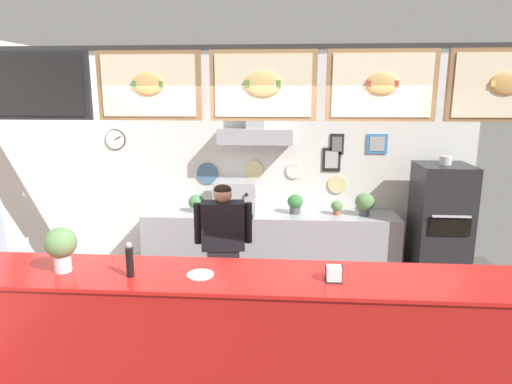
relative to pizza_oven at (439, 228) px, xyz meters
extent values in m
plane|color=#514C47|center=(-2.08, -1.99, -0.81)|extent=(6.41, 6.41, 0.00)
cube|color=gray|center=(-2.08, 0.61, 0.67)|extent=(5.34, 0.12, 2.94)
cube|color=white|center=(-2.08, 0.54, 0.67)|extent=(5.30, 0.01, 2.90)
cylinder|color=black|center=(-4.25, 0.53, 1.01)|extent=(0.28, 0.02, 0.28)
cylinder|color=white|center=(-4.25, 0.52, 1.01)|extent=(0.26, 0.01, 0.26)
cube|color=black|center=(-4.21, 0.51, 1.04)|extent=(0.09, 0.01, 0.06)
cylinder|color=teal|center=(-2.98, 0.53, 0.56)|extent=(0.30, 0.02, 0.30)
cylinder|color=beige|center=(-2.35, 0.53, 0.62)|extent=(0.26, 0.02, 0.26)
cylinder|color=white|center=(-1.80, 0.53, 0.61)|extent=(0.22, 0.02, 0.22)
cylinder|color=beige|center=(-1.21, 0.53, 0.43)|extent=(0.25, 0.02, 0.25)
cube|color=black|center=(-1.24, 0.53, 0.98)|extent=(0.18, 0.02, 0.27)
cube|color=slate|center=(-1.24, 0.52, 0.98)|extent=(0.13, 0.01, 0.20)
cube|color=teal|center=(-0.72, 0.53, 0.98)|extent=(0.27, 0.02, 0.26)
cube|color=#A3A3A3|center=(-0.72, 0.52, 0.98)|extent=(0.19, 0.01, 0.19)
cube|color=black|center=(-1.30, 0.53, 0.77)|extent=(0.24, 0.02, 0.32)
cube|color=#B5B5B5|center=(-1.30, 0.52, 0.77)|extent=(0.17, 0.01, 0.23)
cube|color=#A3A5AD|center=(-2.31, 0.38, 1.09)|extent=(0.97, 0.34, 0.20)
cube|color=#A3A5AD|center=(-2.31, 0.43, 1.64)|extent=(0.24, 0.24, 0.90)
cube|color=#2D2D2D|center=(-2.08, -1.87, 1.98)|extent=(4.48, 0.04, 0.04)
cube|color=black|center=(-3.87, -1.90, 1.69)|extent=(0.83, 0.05, 0.54)
cube|color=black|center=(-3.87, -1.92, 1.69)|extent=(0.74, 0.01, 0.47)
cube|color=olive|center=(-2.98, -1.90, 1.69)|extent=(0.83, 0.05, 0.54)
cube|color=beige|center=(-2.98, -1.92, 1.69)|extent=(0.74, 0.01, 0.47)
ellipsoid|color=#DBAD60|center=(-2.98, -1.94, 1.71)|extent=(0.25, 0.04, 0.18)
cube|color=#51843D|center=(-2.98, -1.94, 1.71)|extent=(0.24, 0.01, 0.05)
cube|color=#9E754C|center=(-2.08, -1.90, 1.69)|extent=(0.83, 0.05, 0.54)
cube|color=beige|center=(-2.08, -1.92, 1.69)|extent=(0.74, 0.01, 0.47)
ellipsoid|color=#E5BC70|center=(-2.08, -1.94, 1.71)|extent=(0.29, 0.04, 0.20)
cube|color=#51843D|center=(-2.08, -1.94, 1.71)|extent=(0.27, 0.01, 0.05)
cube|color=#9E754C|center=(-1.18, -1.90, 1.69)|extent=(0.83, 0.05, 0.54)
cube|color=#F2E5C6|center=(-1.18, -1.92, 1.69)|extent=(0.74, 0.01, 0.47)
ellipsoid|color=#DBAD60|center=(-1.18, -1.94, 1.71)|extent=(0.25, 0.04, 0.17)
cube|color=#B74233|center=(-1.18, -1.94, 1.71)|extent=(0.23, 0.01, 0.04)
cube|color=olive|center=(-0.29, -1.90, 1.69)|extent=(0.83, 0.05, 0.54)
cube|color=beige|center=(-0.29, -1.92, 1.69)|extent=(0.74, 0.01, 0.47)
ellipsoid|color=tan|center=(-0.29, -1.94, 1.71)|extent=(0.24, 0.04, 0.17)
cube|color=#E5C666|center=(-0.29, -1.94, 1.71)|extent=(0.23, 0.01, 0.04)
cube|color=#B21916|center=(-2.08, -2.20, -0.29)|extent=(4.59, 0.67, 1.03)
cube|color=red|center=(-2.08, -2.20, 0.24)|extent=(4.68, 0.70, 0.03)
cube|color=#A3A5AD|center=(-2.10, 0.21, -0.35)|extent=(3.31, 0.63, 0.90)
cube|color=gray|center=(-2.10, 0.21, -0.64)|extent=(3.14, 0.58, 0.02)
cube|color=#232326|center=(0.00, 0.00, 0.00)|extent=(0.62, 0.67, 1.61)
cube|color=black|center=(0.00, -0.35, 0.13)|extent=(0.47, 0.02, 0.20)
cube|color=silver|center=(0.00, -0.36, 0.26)|extent=(0.44, 0.02, 0.02)
cylinder|color=silver|center=(0.00, 0.00, 0.85)|extent=(0.14, 0.14, 0.10)
cube|color=#232328|center=(-2.55, -0.98, -0.39)|extent=(0.36, 0.24, 0.83)
cube|color=black|center=(-2.55, -0.98, 0.28)|extent=(0.47, 0.27, 0.51)
cylinder|color=black|center=(-2.29, -0.95, 0.31)|extent=(0.08, 0.08, 0.43)
cylinder|color=black|center=(-2.81, -1.02, 0.31)|extent=(0.08, 0.08, 0.43)
sphere|color=tan|center=(-2.55, -0.98, 0.62)|extent=(0.19, 0.19, 0.19)
ellipsoid|color=black|center=(-2.55, -0.98, 0.67)|extent=(0.18, 0.18, 0.11)
cube|color=#B7BABF|center=(-2.55, 0.19, 0.31)|extent=(0.55, 0.41, 0.43)
cylinder|color=#4C4C51|center=(-2.66, -0.05, 0.29)|extent=(0.06, 0.06, 0.06)
cube|color=black|center=(-2.55, -0.06, 0.12)|extent=(0.49, 0.10, 0.04)
sphere|color=black|center=(-2.39, -0.04, 0.40)|extent=(0.04, 0.04, 0.04)
cylinder|color=#9E563D|center=(-1.24, 0.20, 0.13)|extent=(0.09, 0.09, 0.06)
ellipsoid|color=#5B844C|center=(-1.24, 0.20, 0.21)|extent=(0.15, 0.15, 0.14)
cylinder|color=#4C4C51|center=(-1.78, 0.21, 0.14)|extent=(0.14, 0.14, 0.09)
ellipsoid|color=#387A3D|center=(-1.78, 0.21, 0.26)|extent=(0.20, 0.20, 0.18)
cylinder|color=#4C4C51|center=(-0.89, 0.18, 0.15)|extent=(0.13, 0.13, 0.09)
ellipsoid|color=#5B844C|center=(-0.89, 0.18, 0.28)|extent=(0.25, 0.25, 0.22)
cylinder|color=beige|center=(-3.07, 0.18, 0.13)|extent=(0.13, 0.13, 0.07)
ellipsoid|color=#47894C|center=(-3.07, 0.18, 0.24)|extent=(0.21, 0.21, 0.19)
cylinder|color=silver|center=(-3.64, -2.24, 0.33)|extent=(0.13, 0.13, 0.15)
cylinder|color=gray|center=(-3.64, -2.24, 0.29)|extent=(0.12, 0.12, 0.05)
ellipsoid|color=#5B844C|center=(-3.64, -2.24, 0.49)|extent=(0.24, 0.24, 0.24)
cube|color=#262628|center=(-1.52, -2.26, 0.26)|extent=(0.13, 0.13, 0.01)
cylinder|color=#262628|center=(-1.58, -2.26, 0.32)|extent=(0.01, 0.01, 0.13)
cylinder|color=#262628|center=(-1.46, -2.26, 0.32)|extent=(0.01, 0.01, 0.13)
cube|color=white|center=(-1.52, -2.26, 0.32)|extent=(0.11, 0.11, 0.11)
cylinder|color=white|center=(-2.54, -2.24, 0.26)|extent=(0.21, 0.21, 0.01)
cylinder|color=black|center=(-3.07, -2.30, 0.37)|extent=(0.06, 0.06, 0.23)
sphere|color=gray|center=(-3.07, -2.30, 0.51)|extent=(0.05, 0.05, 0.05)
camera|label=1|loc=(-1.88, -5.42, 1.64)|focal=31.19mm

